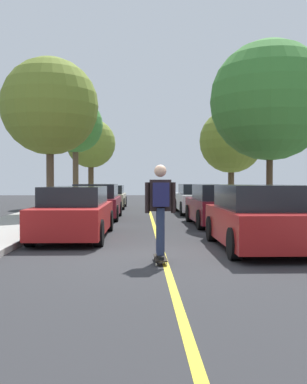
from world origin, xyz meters
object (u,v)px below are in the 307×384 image
parked_car_left_near (97,202)px  skateboard (160,258)px  parked_car_right_near (219,206)px  street_tree_right_near (231,141)px  fire_hydrant (52,210)px  parked_car_right_nearest (260,218)px  street_tree_right_nearest (270,101)px  parked_car_right_far (198,199)px  parked_car_left_far (109,197)px  street_tree_left_nearest (50,107)px  skateboarder (160,205)px  street_tree_left_near (75,126)px  street_tree_left_far (91,144)px  parked_car_left_nearest (75,213)px

parked_car_left_near → skateboard: parked_car_left_near is taller
parked_car_right_near → skateboard: (-2.34, -7.06, -0.60)m
street_tree_right_near → fire_hydrant: bearing=-138.5°
parked_car_left_near → parked_car_right_near: 5.36m
parked_car_right_nearest → parked_car_right_near: bearing=90.0°
parked_car_right_near → street_tree_right_nearest: (2.11, 1.22, 3.85)m
parked_car_right_far → street_tree_right_nearest: (2.11, -4.60, 3.84)m
parked_car_left_far → parked_car_right_far: bearing=-44.0°
fire_hydrant → parked_car_right_nearest: bearing=-48.1°
parked_car_right_nearest → parked_car_left_near: bearing=118.3°
parked_car_left_near → parked_car_right_nearest: bearing=-61.7°
parked_car_right_near → fire_hydrant: 6.12m
parked_car_left_near → parked_car_left_far: parked_car_left_near is taller
parked_car_left_near → street_tree_left_nearest: (-2.11, 1.11, 4.04)m
street_tree_right_near → skateboarder: (-4.45, -15.51, -2.55)m
parked_car_left_far → street_tree_left_near: (-2.11, 1.54, 4.21)m
street_tree_left_near → skateboard: bearing=-77.2°
street_tree_left_near → skateboarder: 19.63m
parked_car_left_near → parked_car_right_far: (4.49, 2.90, -0.01)m
street_tree_left_near → street_tree_left_far: bearing=90.0°
parked_car_left_near → street_tree_right_near: (6.60, 5.49, 2.95)m
street_tree_left_nearest → street_tree_left_far: size_ratio=1.07×
fire_hydrant → street_tree_left_near: bearing=93.3°
parked_car_right_nearest → parked_car_left_far: bearing=106.1°
skateboarder → street_tree_right_nearest: bearing=61.9°
parked_car_left_far → street_tree_left_far: street_tree_left_far is taller
skateboard → parked_car_right_nearest: bearing=35.2°
street_tree_right_nearest → street_tree_right_near: size_ratio=1.27×
parked_car_left_nearest → parked_car_right_nearest: bearing=-25.7°
parked_car_left_nearest → parked_car_left_far: bearing=90.0°
parked_car_left_far → street_tree_right_nearest: 11.77m
parked_car_left_near → parked_car_right_near: size_ratio=0.97×
skateboard → street_tree_left_far: bearing=98.9°
parked_car_right_nearest → parked_car_right_far: bearing=90.0°
skateboard → parked_car_left_nearest: bearing=119.4°
street_tree_left_nearest → street_tree_right_near: (8.71, 4.38, -1.09)m
parked_car_left_nearest → parked_car_right_near: (4.49, 3.25, 0.00)m
street_tree_left_near → skateboard: 19.82m
street_tree_left_far → fire_hydrant: size_ratio=8.97×
skateboarder → street_tree_left_near: bearing=102.8°
street_tree_left_nearest → fire_hydrant: bearing=-77.6°
street_tree_right_near → street_tree_left_near: bearing=159.3°
parked_car_right_near → street_tree_left_near: 14.06m
street_tree_right_nearest → parked_car_right_nearest: bearing=-107.6°
parked_car_right_far → street_tree_left_nearest: bearing=-164.8°
parked_car_right_nearest → fire_hydrant: parked_car_right_nearest is taller
parked_car_left_near → skateboarder: bearing=-77.9°
parked_car_right_nearest → skateboarder: 2.91m
parked_car_left_far → street_tree_left_nearest: 7.66m
parked_car_left_nearest → street_tree_right_nearest: size_ratio=0.71×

